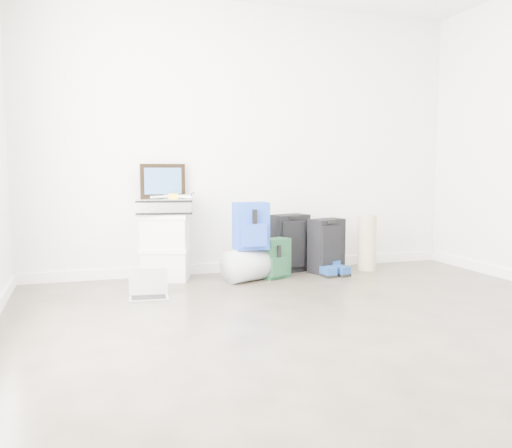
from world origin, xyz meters
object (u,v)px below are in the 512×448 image
object	(u,v)px
boxes_stack	(166,247)
laptop	(149,291)
briefcase	(165,206)
large_suitcase	(290,243)
duffel_bag	(250,265)
carry_on	(327,246)

from	to	relation	value
boxes_stack	laptop	distance (m)	0.77
boxes_stack	briefcase	xyz separation A→B (m)	(0.00, 0.00, 0.39)
briefcase	laptop	xyz separation A→B (m)	(-0.24, -0.68, -0.65)
large_suitcase	duffel_bag	bearing A→B (deg)	-163.87
briefcase	duffel_bag	distance (m)	0.98
briefcase	duffel_bag	xyz separation A→B (m)	(0.76, -0.28, -0.55)
duffel_bag	large_suitcase	bearing A→B (deg)	9.33
boxes_stack	duffel_bag	bearing A→B (deg)	-1.91
large_suitcase	laptop	size ratio (longest dim) A/B	1.74
carry_on	laptop	distance (m)	1.95
duffel_bag	large_suitcase	size ratio (longest dim) A/B	0.84
briefcase	large_suitcase	world-z (taller)	briefcase
boxes_stack	large_suitcase	size ratio (longest dim) A/B	1.08
laptop	boxes_stack	bearing A→B (deg)	75.89
large_suitcase	carry_on	world-z (taller)	large_suitcase
boxes_stack	carry_on	distance (m)	1.62
boxes_stack	carry_on	size ratio (longest dim) A/B	1.15
boxes_stack	laptop	xyz separation A→B (m)	(-0.24, -0.68, -0.26)
duffel_bag	laptop	size ratio (longest dim) A/B	1.46
briefcase	large_suitcase	xyz separation A→B (m)	(1.28, 0.04, -0.41)
large_suitcase	laptop	distance (m)	1.71
boxes_stack	large_suitcase	distance (m)	1.29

